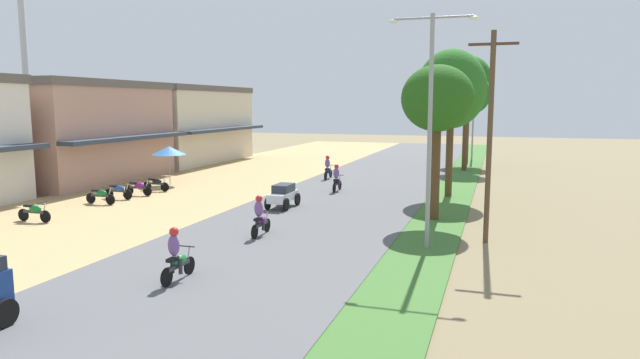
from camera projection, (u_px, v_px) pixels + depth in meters
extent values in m
cube|color=tan|center=(71.00, 135.00, 38.43)|extent=(8.57, 11.95, 6.40)
cube|color=#2D3847|center=(131.00, 138.00, 36.96)|extent=(1.20, 11.95, 0.25)
cube|color=#59514C|center=(68.00, 84.00, 37.96)|extent=(8.77, 12.15, 0.50)
cube|color=beige|center=(178.00, 127.00, 51.10)|extent=(8.66, 13.68, 6.40)
cube|color=#2D3847|center=(226.00, 129.00, 49.62)|extent=(1.20, 13.68, 0.25)
cube|color=#59514C|center=(176.00, 89.00, 50.63)|extent=(8.86, 13.88, 0.50)
cylinder|color=black|center=(45.00, 217.00, 24.79)|extent=(0.56, 0.06, 0.56)
cylinder|color=black|center=(23.00, 215.00, 25.16)|extent=(0.56, 0.06, 0.56)
cube|color=#333338|center=(34.00, 212.00, 24.95)|extent=(1.12, 0.12, 0.12)
ellipsoid|color=#14722D|center=(35.00, 209.00, 24.91)|extent=(0.64, 0.28, 0.32)
cube|color=black|center=(29.00, 206.00, 25.00)|extent=(0.44, 0.20, 0.10)
cylinder|color=#A5A8AD|center=(44.00, 211.00, 24.77)|extent=(0.26, 0.05, 0.68)
cylinder|color=black|center=(42.00, 202.00, 24.74)|extent=(0.04, 0.54, 0.04)
cylinder|color=black|center=(110.00, 199.00, 29.20)|extent=(0.56, 0.06, 0.56)
cylinder|color=black|center=(91.00, 198.00, 29.58)|extent=(0.56, 0.06, 0.56)
cube|color=#333338|center=(100.00, 196.00, 29.37)|extent=(1.12, 0.12, 0.12)
ellipsoid|color=#14722D|center=(101.00, 193.00, 29.33)|extent=(0.64, 0.28, 0.32)
cube|color=black|center=(96.00, 190.00, 29.42)|extent=(0.44, 0.20, 0.10)
cylinder|color=#A5A8AD|center=(109.00, 194.00, 29.19)|extent=(0.26, 0.05, 0.68)
cylinder|color=black|center=(108.00, 187.00, 29.15)|extent=(0.04, 0.54, 0.04)
cylinder|color=black|center=(128.00, 195.00, 30.78)|extent=(0.56, 0.06, 0.56)
cylinder|color=black|center=(109.00, 193.00, 31.16)|extent=(0.56, 0.06, 0.56)
cube|color=#333338|center=(118.00, 191.00, 30.95)|extent=(1.12, 0.12, 0.12)
ellipsoid|color=#1E4CA5|center=(119.00, 188.00, 30.91)|extent=(0.64, 0.28, 0.32)
cube|color=black|center=(114.00, 186.00, 31.00)|extent=(0.44, 0.20, 0.10)
cylinder|color=#A5A8AD|center=(127.00, 190.00, 30.77)|extent=(0.26, 0.05, 0.68)
cylinder|color=black|center=(125.00, 183.00, 30.73)|extent=(0.04, 0.54, 0.04)
cylinder|color=black|center=(147.00, 191.00, 32.02)|extent=(0.56, 0.06, 0.56)
cylinder|color=black|center=(129.00, 190.00, 32.40)|extent=(0.56, 0.06, 0.56)
cube|color=#333338|center=(138.00, 188.00, 32.19)|extent=(1.12, 0.12, 0.12)
ellipsoid|color=#8C1E8C|center=(139.00, 185.00, 32.14)|extent=(0.64, 0.28, 0.32)
cube|color=black|center=(134.00, 183.00, 32.24)|extent=(0.44, 0.20, 0.10)
cylinder|color=#A5A8AD|center=(146.00, 186.00, 32.00)|extent=(0.26, 0.05, 0.68)
cylinder|color=black|center=(145.00, 180.00, 31.97)|extent=(0.04, 0.54, 0.04)
cylinder|color=black|center=(165.00, 187.00, 33.62)|extent=(0.56, 0.06, 0.56)
cylinder|color=black|center=(147.00, 186.00, 33.99)|extent=(0.56, 0.06, 0.56)
cube|color=#333338|center=(156.00, 184.00, 33.78)|extent=(1.12, 0.12, 0.12)
ellipsoid|color=black|center=(157.00, 181.00, 33.74)|extent=(0.64, 0.28, 0.32)
cube|color=black|center=(152.00, 179.00, 33.83)|extent=(0.44, 0.20, 0.10)
cylinder|color=#A5A8AD|center=(164.00, 182.00, 33.60)|extent=(0.26, 0.05, 0.68)
cylinder|color=black|center=(163.00, 176.00, 33.57)|extent=(0.04, 0.54, 0.04)
cylinder|color=#99999E|center=(170.00, 169.00, 36.37)|extent=(0.05, 0.05, 2.10)
cone|color=#3372BF|center=(169.00, 151.00, 36.21)|extent=(2.20, 2.20, 0.55)
cylinder|color=#4C351E|center=(436.00, 169.00, 25.27)|extent=(0.40, 0.40, 4.70)
ellipsoid|color=#225717|center=(438.00, 98.00, 24.84)|extent=(3.24, 3.24, 2.98)
cylinder|color=#4C351E|center=(449.00, 154.00, 31.71)|extent=(0.40, 0.40, 4.88)
ellipsoid|color=#26661F|center=(451.00, 89.00, 31.22)|extent=(3.88, 3.88, 4.44)
cylinder|color=#4C351E|center=(465.00, 138.00, 44.00)|extent=(0.40, 0.40, 5.10)
ellipsoid|color=#1B5D24|center=(467.00, 94.00, 43.53)|extent=(3.72, 3.72, 3.38)
cylinder|color=#4C351E|center=(467.00, 128.00, 49.35)|extent=(0.35, 0.35, 6.30)
ellipsoid|color=#225C1A|center=(469.00, 79.00, 48.77)|extent=(3.88, 3.88, 4.05)
cylinder|color=gray|center=(430.00, 133.00, 20.03)|extent=(0.16, 0.16, 8.41)
cylinder|color=gray|center=(413.00, 19.00, 19.69)|extent=(1.40, 0.08, 0.08)
ellipsoid|color=silver|center=(393.00, 21.00, 19.92)|extent=(0.36, 0.20, 0.14)
cylinder|color=gray|center=(453.00, 17.00, 19.27)|extent=(1.40, 0.08, 0.08)
ellipsoid|color=silver|center=(474.00, 18.00, 19.06)|extent=(0.36, 0.20, 0.14)
cylinder|color=gray|center=(473.00, 119.00, 52.06)|extent=(0.16, 0.16, 7.71)
cylinder|color=gray|center=(467.00, 79.00, 51.77)|extent=(1.40, 0.08, 0.08)
ellipsoid|color=silver|center=(459.00, 80.00, 51.99)|extent=(0.36, 0.20, 0.14)
cylinder|color=gray|center=(482.00, 79.00, 51.34)|extent=(1.40, 0.08, 0.08)
ellipsoid|color=silver|center=(490.00, 79.00, 51.14)|extent=(0.36, 0.20, 0.14)
cylinder|color=brown|center=(490.00, 139.00, 21.00)|extent=(0.20, 0.20, 8.02)
cube|color=#473323|center=(494.00, 44.00, 20.52)|extent=(1.80, 0.10, 0.10)
cylinder|color=black|center=(6.00, 313.00, 13.14)|extent=(0.12, 0.68, 0.68)
cube|color=silver|center=(283.00, 196.00, 28.28)|extent=(0.88, 2.25, 0.44)
cube|color=#232B38|center=(284.00, 188.00, 28.32)|extent=(0.81, 1.30, 0.40)
cylinder|color=black|center=(280.00, 198.00, 29.23)|extent=(0.11, 0.64, 0.64)
cylinder|color=black|center=(298.00, 199.00, 28.93)|extent=(0.11, 0.64, 0.64)
cylinder|color=black|center=(268.00, 203.00, 27.70)|extent=(0.11, 0.64, 0.64)
cylinder|color=black|center=(286.00, 205.00, 27.40)|extent=(0.11, 0.64, 0.64)
cylinder|color=black|center=(189.00, 265.00, 17.22)|extent=(0.06, 0.56, 0.56)
cylinder|color=black|center=(167.00, 277.00, 16.05)|extent=(0.06, 0.56, 0.56)
cube|color=#333338|center=(178.00, 265.00, 16.61)|extent=(0.12, 1.12, 0.12)
ellipsoid|color=#14722D|center=(179.00, 260.00, 16.67)|extent=(0.28, 0.64, 0.32)
cube|color=black|center=(173.00, 259.00, 16.31)|extent=(0.20, 0.44, 0.10)
cylinder|color=#A5A8AD|center=(188.00, 257.00, 17.13)|extent=(0.05, 0.26, 0.68)
cylinder|color=black|center=(187.00, 246.00, 17.02)|extent=(0.54, 0.04, 0.04)
ellipsoid|color=#724C8C|center=(174.00, 245.00, 16.33)|extent=(0.36, 0.28, 0.64)
sphere|color=red|center=(174.00, 232.00, 16.32)|extent=(0.28, 0.28, 0.28)
cylinder|color=#2D2D38|center=(172.00, 265.00, 16.56)|extent=(0.12, 0.12, 0.48)
cylinder|color=#2D2D38|center=(180.00, 266.00, 16.47)|extent=(0.12, 0.12, 0.48)
cylinder|color=black|center=(267.00, 225.00, 22.92)|extent=(0.06, 0.56, 0.56)
cylinder|color=black|center=(255.00, 232.00, 21.75)|extent=(0.06, 0.56, 0.56)
cube|color=#333338|center=(261.00, 224.00, 22.31)|extent=(0.12, 1.12, 0.12)
ellipsoid|color=#8C1E8C|center=(262.00, 220.00, 22.37)|extent=(0.28, 0.64, 0.32)
cube|color=black|center=(258.00, 219.00, 22.01)|extent=(0.20, 0.44, 0.10)
cylinder|color=#A5A8AD|center=(266.00, 219.00, 22.83)|extent=(0.05, 0.26, 0.68)
cylinder|color=black|center=(266.00, 211.00, 22.72)|extent=(0.54, 0.04, 0.04)
ellipsoid|color=#724C8C|center=(259.00, 209.00, 22.03)|extent=(0.36, 0.28, 0.64)
sphere|color=red|center=(259.00, 199.00, 22.02)|extent=(0.28, 0.28, 0.28)
cylinder|color=#2D2D38|center=(257.00, 224.00, 22.26)|extent=(0.12, 0.12, 0.48)
cylinder|color=#2D2D38|center=(263.00, 224.00, 22.17)|extent=(0.12, 0.12, 0.48)
cylinder|color=black|center=(340.00, 185.00, 34.23)|extent=(0.06, 0.56, 0.56)
cylinder|color=black|center=(334.00, 188.00, 33.06)|extent=(0.06, 0.56, 0.56)
cube|color=#333338|center=(337.00, 184.00, 33.62)|extent=(0.12, 1.12, 0.12)
ellipsoid|color=black|center=(338.00, 181.00, 33.68)|extent=(0.28, 0.64, 0.32)
cube|color=black|center=(336.00, 180.00, 33.33)|extent=(0.20, 0.44, 0.10)
cylinder|color=#A5A8AD|center=(340.00, 181.00, 34.14)|extent=(0.05, 0.26, 0.68)
cylinder|color=black|center=(339.00, 175.00, 34.03)|extent=(0.54, 0.04, 0.04)
ellipsoid|color=#724C8C|center=(336.00, 173.00, 33.35)|extent=(0.36, 0.28, 0.64)
sphere|color=red|center=(336.00, 166.00, 33.33)|extent=(0.28, 0.28, 0.28)
cylinder|color=#2D2D38|center=(334.00, 183.00, 33.57)|extent=(0.12, 0.12, 0.48)
cylinder|color=#2D2D38|center=(339.00, 184.00, 33.49)|extent=(0.12, 0.12, 0.48)
cylinder|color=black|center=(331.00, 174.00, 39.84)|extent=(0.06, 0.56, 0.56)
cylinder|color=black|center=(326.00, 176.00, 38.67)|extent=(0.06, 0.56, 0.56)
cube|color=#333338|center=(328.00, 172.00, 39.23)|extent=(0.12, 1.12, 0.12)
ellipsoid|color=#1E4CA5|center=(329.00, 170.00, 39.28)|extent=(0.28, 0.64, 0.32)
cube|color=black|center=(327.00, 169.00, 38.93)|extent=(0.20, 0.44, 0.10)
cylinder|color=#A5A8AD|center=(331.00, 170.00, 39.74)|extent=(0.05, 0.26, 0.68)
cylinder|color=black|center=(330.00, 165.00, 39.64)|extent=(0.54, 0.04, 0.04)
ellipsoid|color=#724C8C|center=(327.00, 163.00, 38.95)|extent=(0.36, 0.28, 0.64)
sphere|color=red|center=(328.00, 157.00, 38.93)|extent=(0.28, 0.28, 0.28)
cylinder|color=#2D2D38|center=(326.00, 172.00, 39.17)|extent=(0.12, 0.12, 0.48)
cylinder|color=#2D2D38|center=(330.00, 172.00, 39.09)|extent=(0.12, 0.12, 0.48)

